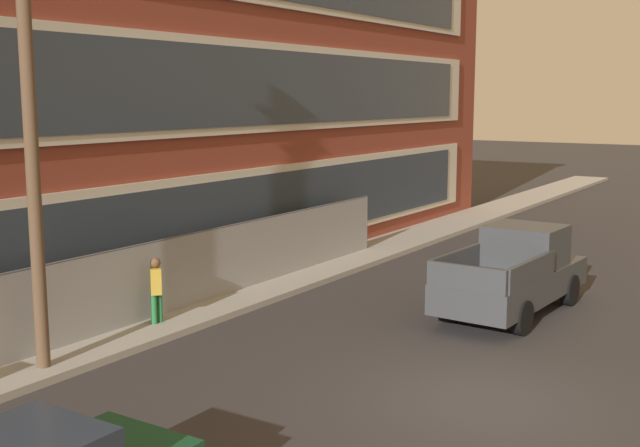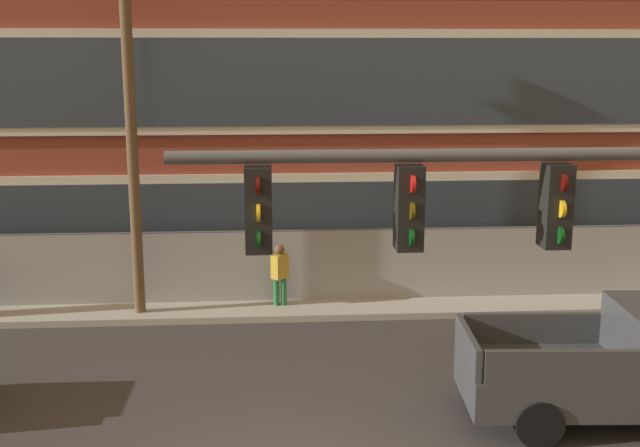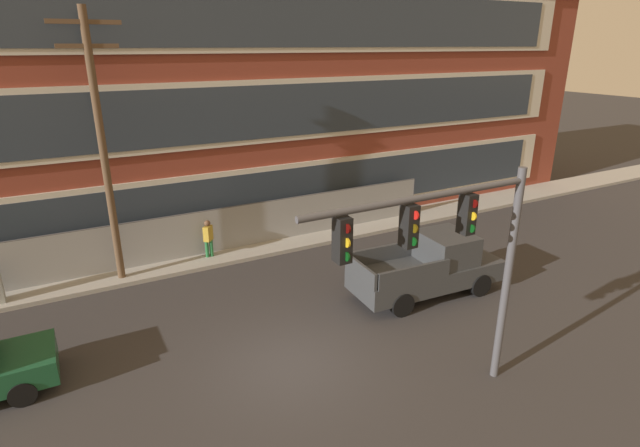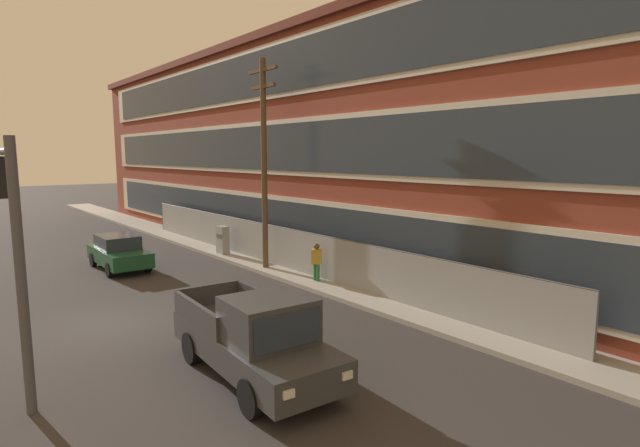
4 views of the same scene
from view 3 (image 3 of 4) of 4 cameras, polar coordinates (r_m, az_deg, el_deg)
The scene contains 8 objects.
ground_plane at distance 14.02m, azimuth -3.49°, elevation -15.92°, with size 160.00×160.00×0.00m, color #333030.
sidewalk_building_side at distance 20.67m, azimuth -13.12°, elevation -3.80°, with size 80.00×2.11×0.16m, color #9E9B93.
brick_mill_building at distance 23.73m, azimuth -26.87°, elevation 11.47°, with size 52.53×8.79×11.14m.
chain_link_fence at distance 20.02m, azimuth -22.45°, elevation -2.76°, with size 28.00×0.06×1.97m.
traffic_signal_mast at distance 11.24m, azimuth 14.99°, elevation -2.22°, with size 5.78×0.43×5.57m.
pickup_truck_dark_grey at distance 17.56m, azimuth 12.50°, elevation -4.91°, with size 5.49×2.28×2.10m.
utility_pole_near_corner at distance 18.28m, azimuth -23.65°, elevation 8.44°, with size 2.17×0.26×9.33m.
pedestrian_near_cabinet at distance 20.21m, azimuth -12.64°, elevation -1.57°, with size 0.45×0.45×1.69m.
Camera 3 is at (-4.72, -10.36, 8.19)m, focal length 28.00 mm.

